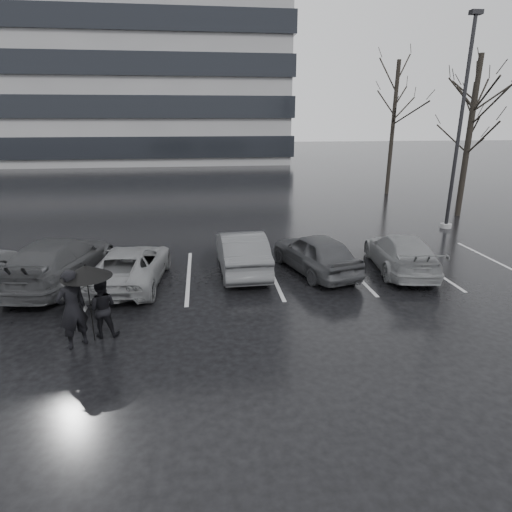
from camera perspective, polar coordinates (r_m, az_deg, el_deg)
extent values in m
plane|color=black|center=(12.31, 1.08, -6.30)|extent=(160.00, 160.00, 0.00)
cube|color=gray|center=(63.14, -28.60, 24.26)|extent=(60.00, 25.00, 28.00)
cube|color=black|center=(62.59, -26.91, 13.43)|extent=(60.60, 25.60, 2.20)
cube|color=black|center=(62.52, -27.45, 17.06)|extent=(60.60, 25.60, 2.20)
cube|color=black|center=(62.70, -28.01, 20.67)|extent=(60.60, 25.60, 2.20)
cube|color=black|center=(63.14, -28.60, 24.26)|extent=(60.60, 25.60, 2.20)
imported|color=black|center=(14.64, 7.93, 0.41)|extent=(2.62, 4.26, 1.35)
imported|color=#2F2F32|center=(14.61, -1.92, 0.64)|extent=(1.62, 4.30, 1.40)
imported|color=#545557|center=(14.09, -16.38, -1.19)|extent=(2.40, 4.53, 1.21)
imported|color=black|center=(14.91, -24.70, -0.58)|extent=(2.88, 5.32, 1.47)
imported|color=#545557|center=(15.53, 18.73, 0.42)|extent=(2.35, 4.51, 1.25)
imported|color=black|center=(10.61, -23.31, -6.50)|extent=(0.81, 0.79, 1.88)
imported|color=black|center=(10.93, -19.88, -6.53)|extent=(0.73, 0.58, 1.46)
cylinder|color=black|center=(10.74, -21.17, -6.56)|extent=(0.02, 0.02, 1.66)
cone|color=black|center=(10.41, -21.75, -1.88)|extent=(1.14, 1.14, 0.29)
sphere|color=black|center=(10.36, -21.84, -1.13)|extent=(0.05, 0.05, 0.05)
cylinder|color=gray|center=(22.44, 23.98, 3.71)|extent=(0.51, 0.51, 0.20)
cylinder|color=black|center=(21.89, 25.51, 15.08)|extent=(0.16, 0.16, 9.13)
cube|color=black|center=(22.26, 27.30, 26.93)|extent=(0.51, 0.30, 0.18)
cube|color=#B3B3B6|center=(15.78, -29.76, -3.19)|extent=(0.12, 5.00, 0.00)
cube|color=#B3B3B6|center=(14.90, -19.79, -2.96)|extent=(0.12, 5.00, 0.00)
cube|color=#B3B3B6|center=(14.53, -8.97, -2.61)|extent=(0.12, 5.00, 0.00)
cube|color=#B3B3B6|center=(14.68, 2.02, -2.16)|extent=(0.12, 5.00, 0.00)
cube|color=#B3B3B6|center=(15.36, 12.39, -1.66)|extent=(0.12, 5.00, 0.00)
cube|color=#B3B3B6|center=(16.49, 21.62, -1.17)|extent=(0.12, 5.00, 0.00)
cube|color=#B3B3B6|center=(17.99, 29.48, -0.73)|extent=(0.12, 5.00, 0.00)
cylinder|color=black|center=(25.13, 26.52, 13.82)|extent=(0.26, 0.26, 8.00)
cylinder|color=black|center=(29.87, 26.31, 13.28)|extent=(0.26, 0.26, 7.00)
cylinder|color=black|center=(30.81, 17.75, 15.76)|extent=(0.26, 0.26, 8.50)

